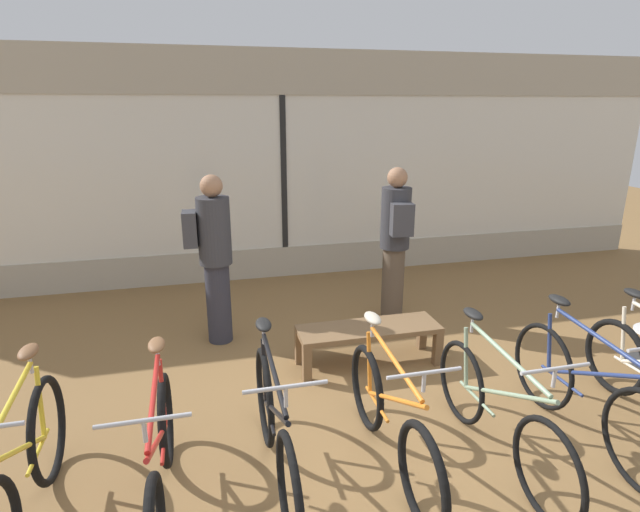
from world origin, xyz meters
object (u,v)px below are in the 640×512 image
Objects in this scene: bicycle_right at (587,394)px; customer_by_window at (214,254)px; bicycle_center_left at (275,434)px; bicycle_center at (390,420)px; bicycle_far_left at (24,476)px; display_bench at (369,333)px; bicycle_center_right at (497,413)px; bicycle_left at (161,463)px; customer_near_rack at (395,240)px.

customer_by_window reaches higher than bicycle_right.
bicycle_center_left reaches higher than bicycle_center.
display_bench is (2.63, 1.45, -0.07)m from bicycle_far_left.
bicycle_center_left is 1.58m from bicycle_center_right.
bicycle_center is at bearing 2.39° from bicycle_left.
bicycle_center is at bearing 0.55° from bicycle_far_left.
customer_near_rack is at bearing 56.72° from display_bench.
bicycle_center is (0.81, -0.00, -0.03)m from bicycle_center_left.
bicycle_center_left is 1.05× the size of bicycle_center.
bicycle_center_left is at bearing -83.36° from customer_by_window.
bicycle_far_left is 0.96× the size of customer_by_window.
bicycle_center_left is (1.49, 0.02, 0.01)m from bicycle_far_left.
bicycle_center_left is at bearing 0.93° from bicycle_far_left.
bicycle_far_left is 0.96× the size of customer_near_rack.
bicycle_left is at bearing -100.78° from customer_by_window.
bicycle_left is at bearing -3.11° from bicycle_far_left.
bicycle_center reaches higher than display_bench.
bicycle_right is (1.53, -0.09, 0.03)m from bicycle_center.
customer_near_rack is at bearing 102.54° from bicycle_right.
customer_near_rack is (3.27, 2.42, 0.58)m from bicycle_far_left.
customer_near_rack reaches higher than bicycle_left.
customer_near_rack is (0.64, 0.98, 0.65)m from display_bench.
display_bench is 0.77× the size of customer_by_window.
display_bench is at bearing 105.57° from bicycle_center_right.
bicycle_center is 1.54m from bicycle_right.
bicycle_left is 1.53m from bicycle_center.
bicycle_far_left is 1.24× the size of display_bench.
display_bench is (1.15, 1.42, -0.07)m from bicycle_center_left.
bicycle_center_left is 1.01× the size of bicycle_right.
bicycle_right reaches higher than bicycle_left.
customer_by_window reaches higher than bicycle_left.
bicycle_center_left is at bearing 177.76° from bicycle_right.
bicycle_center_right is 0.98× the size of bicycle_right.
bicycle_right reaches higher than display_bench.
customer_by_window is at bearing 127.33° from bicycle_center_right.
bicycle_center reaches higher than bicycle_center_right.
bicycle_far_left is 3.01m from display_bench.
bicycle_far_left is 1.01× the size of bicycle_left.
bicycle_far_left is at bearing -143.48° from customer_near_rack.
bicycle_center_right is at bearing -74.43° from display_bench.
bicycle_left is at bearing 179.52° from bicycle_right.
bicycle_center_left is 3.05m from customer_near_rack.
bicycle_left is 2.49m from customer_by_window.
bicycle_center_right is 1.23× the size of display_bench.
customer_near_rack reaches higher than bicycle_center_left.
bicycle_center_left is (0.72, 0.07, 0.04)m from bicycle_left.
customer_near_rack is (2.51, 2.47, 0.61)m from bicycle_left.
customer_by_window is at bearing 115.02° from bicycle_center.
bicycle_right is 2.62m from customer_near_rack.
customer_by_window reaches higher than bicycle_far_left.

